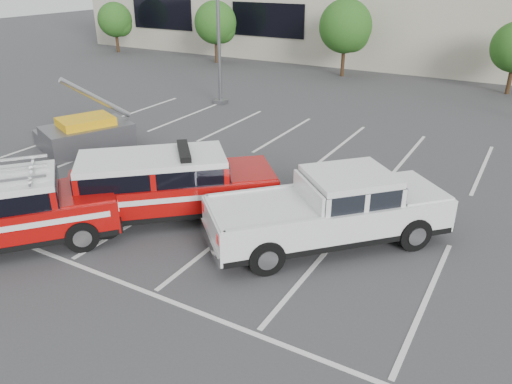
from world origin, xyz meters
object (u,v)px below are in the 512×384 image
tree_left (217,24)px  ladder_suv (3,216)px  fire_chief_suv (169,189)px  utility_rig (85,135)px  tree_far_left (116,21)px  white_pickup (330,216)px  tree_mid_left (347,28)px

tree_left → ladder_suv: bearing=-67.9°
tree_left → ladder_suv: 27.14m
fire_chief_suv → utility_rig: bearing=-155.3°
tree_far_left → ladder_suv: tree_far_left is taller
white_pickup → ladder_suv: bearing=-105.2°
tree_mid_left → fire_chief_suv: (2.83, -21.60, -2.20)m
fire_chief_suv → ladder_suv: (-2.63, -3.48, 0.01)m
utility_rig → fire_chief_suv: bearing=-0.2°
tree_mid_left → ladder_suv: tree_mid_left is taller
tree_mid_left → white_pickup: (7.44, -20.71, -2.28)m
white_pickup → fire_chief_suv: bearing=-125.4°
tree_mid_left → white_pickup: 22.12m
fire_chief_suv → utility_rig: (-6.61, 2.89, -0.25)m
fire_chief_suv → ladder_suv: ladder_suv is taller
tree_left → tree_mid_left: (10.00, 0.00, 0.27)m
ladder_suv → fire_chief_suv: bearing=93.1°
fire_chief_suv → ladder_suv: 4.36m
white_pickup → ladder_suv: (-7.24, -4.37, 0.09)m
tree_far_left → utility_rig: 24.83m
tree_far_left → tree_left: bearing=0.0°
tree_mid_left → utility_rig: bearing=-101.4°
white_pickup → utility_rig: 11.40m
tree_mid_left → ladder_suv: (0.20, -25.08, -2.19)m
ladder_suv → white_pickup: bearing=71.2°
tree_far_left → tree_mid_left: size_ratio=0.82×
tree_left → tree_far_left: bearing=-180.0°
utility_rig → white_pickup: bearing=13.3°
tree_mid_left → fire_chief_suv: 21.89m
tree_left → white_pickup: tree_left is taller
tree_mid_left → tree_far_left: bearing=-180.0°
fire_chief_suv → utility_rig: utility_rig is taller
tree_far_left → tree_left: (10.00, 0.00, 0.27)m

